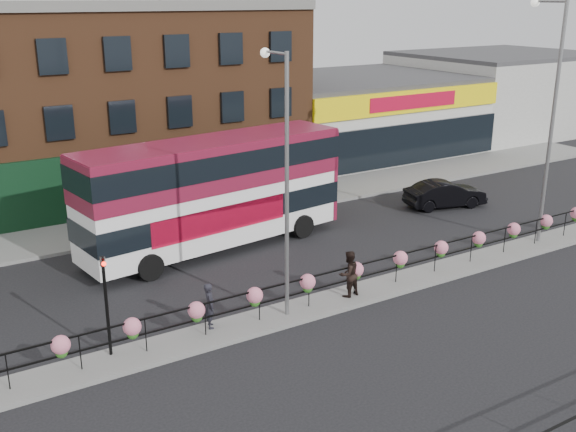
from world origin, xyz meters
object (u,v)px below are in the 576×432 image
pedestrian_a (210,305)px  lamp_column_west (283,164)px  car (445,194)px  double_decker_bus (214,183)px  pedestrian_b (349,274)px  lamp_column_east (549,103)px

pedestrian_a → lamp_column_west: bearing=-79.5°
car → pedestrian_a: bearing=124.8°
double_decker_bus → lamp_column_west: bearing=-97.4°
car → pedestrian_b: 12.91m
car → lamp_column_east: 8.23m
pedestrian_a → pedestrian_b: (5.33, -0.44, 0.08)m
lamp_column_west → pedestrian_a: bearing=173.5°
pedestrian_a → lamp_column_east: size_ratio=0.15×
pedestrian_a → lamp_column_west: 5.20m
car → lamp_column_east: size_ratio=0.43×
double_decker_bus → pedestrian_b: (1.74, -7.34, -1.97)m
lamp_column_west → lamp_column_east: (13.41, 0.31, 0.89)m
lamp_column_west → lamp_column_east: 13.44m
car → lamp_column_west: size_ratio=0.51×
double_decker_bus → lamp_column_east: (12.47, -6.88, 3.31)m
car → lamp_column_east: lamp_column_east is taller
lamp_column_west → double_decker_bus: bearing=82.6°
double_decker_bus → car: double_decker_bus is taller
pedestrian_b → lamp_column_east: size_ratio=0.17×
double_decker_bus → lamp_column_east: size_ratio=1.18×
lamp_column_west → lamp_column_east: bearing=1.3°
lamp_column_west → pedestrian_b: bearing=-3.0°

